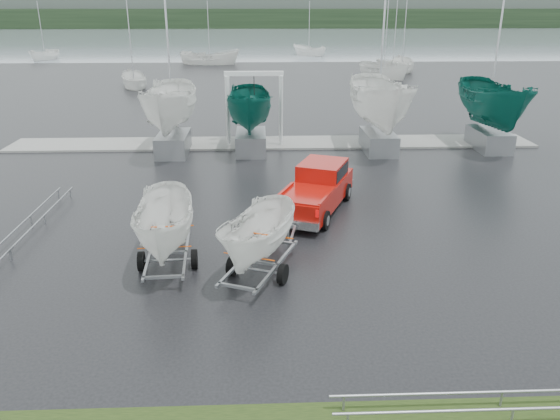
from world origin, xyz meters
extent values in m
plane|color=black|center=(0.00, 0.00, 0.00)|extent=(120.00, 120.00, 0.00)
plane|color=gray|center=(0.00, 100.00, -0.01)|extent=(300.00, 300.00, 0.00)
cube|color=gray|center=(0.00, 13.00, 0.05)|extent=(30.00, 3.00, 0.12)
cube|color=black|center=(0.00, 170.00, 3.00)|extent=(300.00, 8.00, 6.00)
cube|color=#4C5651|center=(0.00, 178.00, 5.00)|extent=(300.00, 6.00, 10.00)
cube|color=#960D08|center=(1.35, 1.97, 0.71)|extent=(3.58, 5.42, 0.84)
cube|color=#960D08|center=(1.71, 2.83, 1.37)|extent=(2.29, 2.50, 0.75)
cube|color=black|center=(1.71, 2.83, 1.42)|extent=(2.23, 2.31, 0.49)
cube|color=silver|center=(0.37, -0.45, 0.44)|extent=(1.72, 0.82, 0.31)
cylinder|color=black|center=(1.21, 3.85, 0.35)|extent=(0.51, 0.76, 0.71)
cylinder|color=black|center=(2.77, 3.21, 0.35)|extent=(0.51, 0.76, 0.71)
cylinder|color=black|center=(-0.06, 0.73, 0.35)|extent=(0.51, 0.76, 0.71)
cylinder|color=black|center=(1.50, 0.10, 0.35)|extent=(0.51, 0.76, 0.71)
cube|color=gray|center=(-1.35, -3.20, 0.45)|extent=(1.44, 3.36, 0.08)
cube|color=gray|center=(-0.34, -3.62, 0.45)|extent=(1.44, 3.36, 0.08)
cylinder|color=gray|center=(-0.92, -3.59, 0.30)|extent=(1.51, 0.68, 0.08)
cylinder|color=black|center=(-1.66, -3.29, 0.30)|extent=(0.39, 0.62, 0.60)
cylinder|color=black|center=(-0.18, -3.90, 0.30)|extent=(0.39, 0.62, 0.60)
imported|color=silver|center=(-0.84, -3.41, 2.57)|extent=(2.06, 2.08, 4.17)
cube|color=#DD4A06|center=(-0.54, -2.67, 1.00)|extent=(1.45, 0.63, 0.03)
cube|color=#DD4A06|center=(-1.15, -4.15, 1.00)|extent=(1.45, 0.63, 0.03)
cube|color=gray|center=(-4.21, -2.67, 0.45)|extent=(0.32, 3.60, 0.08)
cube|color=gray|center=(-3.11, -2.60, 0.45)|extent=(0.32, 3.60, 0.08)
cylinder|color=gray|center=(-3.65, -2.84, 0.30)|extent=(1.60, 0.19, 0.08)
cylinder|color=black|center=(-4.45, -2.89, 0.30)|extent=(0.22, 0.61, 0.60)
cylinder|color=black|center=(-2.85, -2.78, 0.30)|extent=(0.22, 0.61, 0.60)
imported|color=silver|center=(-3.66, -2.64, 2.80)|extent=(1.85, 1.90, 4.62)
cube|color=#DD4A06|center=(-3.72, -1.84, 1.00)|extent=(1.55, 0.15, 0.03)
cube|color=#DD4A06|center=(-3.61, -3.43, 1.00)|extent=(1.55, 0.15, 0.03)
cylinder|color=silver|center=(-2.54, 12.20, 2.00)|extent=(0.16, 0.58, 3.99)
cylinder|color=silver|center=(-2.54, 13.80, 2.00)|extent=(0.16, 0.58, 3.99)
cylinder|color=silver|center=(0.46, 12.20, 2.00)|extent=(0.16, 0.58, 3.99)
cylinder|color=silver|center=(0.46, 13.80, 2.00)|extent=(0.16, 0.58, 3.99)
cube|color=silver|center=(-1.04, 13.00, 4.00)|extent=(3.30, 0.25, 0.25)
cube|color=gray|center=(-5.43, 11.00, 0.55)|extent=(1.60, 3.20, 1.10)
imported|color=silver|center=(-5.43, 11.00, 4.70)|extent=(2.71, 2.78, 7.20)
cylinder|color=#B2B2B7|center=(-5.43, 11.50, 7.39)|extent=(0.10, 0.10, 7.00)
cube|color=gray|center=(-1.25, 11.20, 0.55)|extent=(1.60, 3.20, 1.10)
imported|color=#0B4D42|center=(-1.25, 11.20, 4.27)|extent=(2.38, 2.45, 6.34)
cube|color=gray|center=(5.73, 11.00, 0.55)|extent=(1.60, 3.20, 1.10)
imported|color=silver|center=(5.73, 11.00, 5.01)|extent=(2.94, 3.02, 7.82)
cylinder|color=#B2B2B7|center=(5.73, 11.50, 7.63)|extent=(0.10, 0.10, 7.00)
cube|color=gray|center=(12.00, 11.30, 0.55)|extent=(1.60, 3.20, 1.10)
imported|color=#0B4D42|center=(12.00, 11.30, 4.71)|extent=(2.72, 2.79, 7.23)
cylinder|color=#B2B2B7|center=(12.00, 11.80, 7.40)|extent=(0.10, 0.10, 7.00)
cylinder|color=gray|center=(-8.75, 1.00, 0.35)|extent=(0.06, 6.50, 0.06)
cylinder|color=gray|center=(-9.25, 1.00, 0.35)|extent=(0.06, 6.50, 0.06)
cylinder|color=gray|center=(4.00, -9.75, 0.35)|extent=(7.00, 0.06, 0.06)
cylinder|color=gray|center=(4.00, -9.25, 0.35)|extent=(7.00, 0.06, 0.06)
imported|color=silver|center=(-12.80, 36.14, 0.00)|extent=(2.80, 2.84, 5.87)
cylinder|color=#B2B2B7|center=(-12.80, 36.14, 4.00)|extent=(0.08, 0.08, 8.00)
imported|color=silver|center=(-7.20, 57.31, 0.00)|extent=(3.38, 3.31, 8.00)
cylinder|color=#B2B2B7|center=(-7.20, 57.31, 4.00)|extent=(0.08, 0.08, 8.00)
imported|color=silver|center=(16.37, 48.16, 0.00)|extent=(2.92, 2.98, 6.71)
cylinder|color=#B2B2B7|center=(16.37, 48.16, 4.00)|extent=(0.08, 0.08, 8.00)
imported|color=silver|center=(15.88, 50.66, 0.00)|extent=(3.15, 3.14, 5.86)
cylinder|color=#B2B2B7|center=(15.88, 50.66, 4.00)|extent=(0.08, 0.08, 8.00)
imported|color=silver|center=(-31.48, 64.62, 0.00)|extent=(2.86, 2.91, 6.12)
cylinder|color=#B2B2B7|center=(-31.48, 64.62, 4.00)|extent=(0.08, 0.08, 8.00)
imported|color=silver|center=(7.21, 70.42, 0.00)|extent=(3.51, 3.52, 6.53)
cylinder|color=#B2B2B7|center=(7.21, 70.42, 4.00)|extent=(0.08, 0.08, 8.00)
imported|color=silver|center=(12.97, 42.58, 0.00)|extent=(3.83, 3.86, 7.36)
cylinder|color=#B2B2B7|center=(12.97, 42.58, 4.00)|extent=(0.08, 0.08, 8.00)
camera|label=1|loc=(-0.82, -17.99, 7.65)|focal=35.00mm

